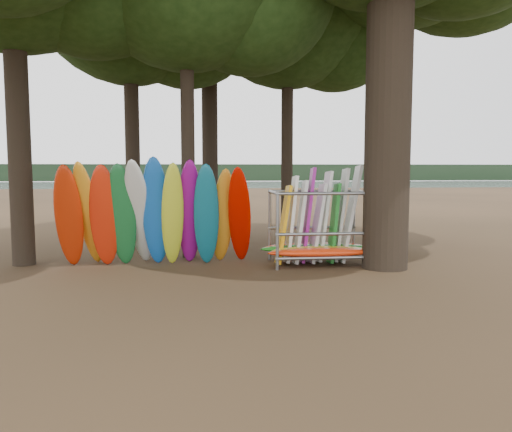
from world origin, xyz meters
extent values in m
plane|color=#47331E|center=(0.00, 0.00, 0.00)|extent=(120.00, 120.00, 0.00)
plane|color=gray|center=(0.00, 60.00, 0.00)|extent=(160.00, 160.00, 0.00)
cube|color=black|center=(0.00, 110.00, 2.00)|extent=(160.00, 4.00, 4.00)
cylinder|color=black|center=(-5.81, 2.46, 5.48)|extent=(0.61, 0.61, 10.96)
cylinder|color=black|center=(-3.23, 5.93, 5.25)|extent=(0.50, 0.50, 10.49)
cylinder|color=black|center=(-0.51, 7.87, 6.18)|extent=(0.61, 0.61, 12.35)
cylinder|color=black|center=(2.34, 6.61, 5.32)|extent=(0.44, 0.44, 10.65)
cylinder|color=black|center=(-1.23, 3.23, 5.24)|extent=(0.41, 0.41, 10.48)
cylinder|color=black|center=(5.51, 3.62, 6.73)|extent=(0.52, 0.52, 13.46)
cylinder|color=black|center=(4.10, 0.96, 6.48)|extent=(1.21, 1.21, 12.97)
ellipsoid|color=#B52307|center=(-4.38, 1.78, 1.40)|extent=(0.80, 1.29, 2.91)
ellipsoid|color=orange|center=(-3.92, 2.01, 1.44)|extent=(0.80, 1.66, 3.01)
ellipsoid|color=red|center=(-3.46, 1.83, 1.40)|extent=(0.83, 1.12, 2.88)
ellipsoid|color=#18632E|center=(-3.00, 1.87, 1.42)|extent=(0.80, 1.18, 2.92)
ellipsoid|color=silver|center=(-2.54, 1.96, 1.46)|extent=(0.87, 1.85, 3.08)
ellipsoid|color=blue|center=(-2.08, 1.85, 1.51)|extent=(0.75, 1.25, 3.10)
ellipsoid|color=#C8D62A|center=(-1.62, 1.73, 1.43)|extent=(0.75, 1.36, 2.95)
ellipsoid|color=#860D7B|center=(-1.16, 1.91, 1.46)|extent=(0.74, 1.37, 3.02)
ellipsoid|color=#116077|center=(-0.71, 1.71, 1.41)|extent=(0.71, 1.27, 2.92)
ellipsoid|color=orange|center=(-0.25, 1.97, 1.35)|extent=(0.78, 1.55, 2.82)
ellipsoid|color=#CE0C00|center=(0.21, 1.76, 1.37)|extent=(0.86, 1.95, 2.87)
ellipsoid|color=#F4350D|center=(2.42, 1.18, 0.42)|extent=(3.00, 0.55, 0.24)
ellipsoid|color=gold|center=(2.42, 1.52, 0.42)|extent=(2.70, 0.55, 0.24)
ellipsoid|color=#20831D|center=(2.42, 1.89, 0.42)|extent=(3.23, 0.55, 0.24)
ellipsoid|color=red|center=(2.42, 2.17, 0.42)|extent=(2.92, 0.55, 0.24)
cube|color=#FAAC0D|center=(1.45, 1.83, 1.11)|extent=(0.44, 0.75, 2.24)
cube|color=white|center=(1.69, 1.98, 1.24)|extent=(0.37, 0.77, 2.50)
cube|color=silver|center=(1.94, 1.82, 1.17)|extent=(0.42, 0.75, 2.38)
cube|color=#97198A|center=(2.18, 1.96, 1.35)|extent=(0.47, 0.77, 2.73)
cube|color=silver|center=(2.42, 1.83, 1.13)|extent=(0.51, 0.78, 2.27)
cube|color=white|center=(2.66, 2.04, 1.30)|extent=(0.45, 0.79, 2.63)
cube|color=#1C8023|center=(2.90, 1.82, 1.13)|extent=(0.34, 0.75, 2.29)
cube|color=silver|center=(3.14, 2.02, 1.34)|extent=(0.47, 0.78, 2.71)
cube|color=silver|center=(3.38, 1.83, 1.40)|extent=(0.66, 0.76, 2.80)
camera|label=1|loc=(-0.77, -11.96, 2.65)|focal=35.00mm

